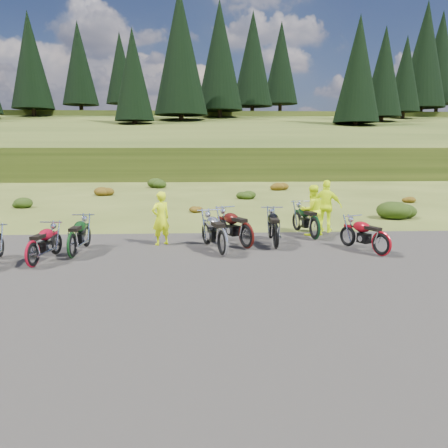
{
  "coord_description": "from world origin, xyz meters",
  "views": [
    {
      "loc": [
        -0.05,
        -10.92,
        2.95
      ],
      "look_at": [
        0.58,
        1.38,
        0.8
      ],
      "focal_mm": 35.0,
      "sensor_mm": 36.0,
      "label": 1
    }
  ],
  "objects": [
    {
      "name": "motorcycle_4",
      "position": [
        1.25,
        1.55,
        0.0
      ],
      "size": [
        1.66,
        2.26,
        1.14
      ],
      "primitive_type": null,
      "rotation": [
        0.0,
        0.0,
        2.06
      ],
      "color": "#450F0B",
      "rests_on": "ground"
    },
    {
      "name": "motorcycle_3",
      "position": [
        0.51,
        0.67,
        0.0
      ],
      "size": [
        1.34,
        2.33,
        1.16
      ],
      "primitive_type": null,
      "rotation": [
        0.0,
        0.0,
        1.86
      ],
      "color": "#AFAFB4",
      "rests_on": "ground"
    },
    {
      "name": "ground",
      "position": [
        0.0,
        0.0,
        0.0
      ],
      "size": [
        300.0,
        300.0,
        0.0
      ],
      "primitive_type": "plane",
      "color": "#424B19",
      "rests_on": "ground"
    },
    {
      "name": "shrub_6",
      "position": [
        5.4,
        19.8,
        0.38
      ],
      "size": [
        1.3,
        1.3,
        0.77
      ],
      "primitive_type": "ellipsoid",
      "color": "#5F310B",
      "rests_on": "ground"
    },
    {
      "name": "conifer_22",
      "position": [
        -3.0,
        56.0,
        16.77
      ],
      "size": [
        7.92,
        7.92,
        20.0
      ],
      "color": "black",
      "rests_on": "ground"
    },
    {
      "name": "hill_slope",
      "position": [
        0.0,
        50.0,
        0.0
      ],
      "size": [
        300.0,
        45.97,
        9.37
      ],
      "primitive_type": null,
      "rotation": [
        0.14,
        0.0,
        0.0
      ],
      "color": "#2C3E14",
      "rests_on": "ground"
    },
    {
      "name": "gravel_pad",
      "position": [
        0.0,
        -2.0,
        0.0
      ],
      "size": [
        20.0,
        12.0,
        0.04
      ],
      "primitive_type": "cube",
      "color": "black",
      "rests_on": "ground"
    },
    {
      "name": "conifer_27",
      "position": [
        27.0,
        55.0,
        14.06
      ],
      "size": [
        5.72,
        5.72,
        15.0
      ],
      "color": "black",
      "rests_on": "ground"
    },
    {
      "name": "motorcycle_2",
      "position": [
        -3.53,
        0.65,
        0.0
      ],
      "size": [
        0.73,
        2.03,
        1.05
      ],
      "primitive_type": null,
      "rotation": [
        0.0,
        0.0,
        1.54
      ],
      "color": "black",
      "rests_on": "ground"
    },
    {
      "name": "conifer_28",
      "position": [
        33.0,
        61.0,
        14.76
      ],
      "size": [
        5.28,
        5.28,
        14.0
      ],
      "color": "black",
      "rests_on": "ground"
    },
    {
      "name": "conifer_30",
      "position": [
        45.0,
        73.0,
        19.66
      ],
      "size": [
        7.48,
        7.48,
        19.0
      ],
      "color": "black",
      "rests_on": "ground"
    },
    {
      "name": "conifer_25",
      "position": [
        15.0,
        74.0,
        18.66
      ],
      "size": [
        6.6,
        6.6,
        17.0
      ],
      "color": "black",
      "rests_on": "ground"
    },
    {
      "name": "conifer_26",
      "position": [
        21.0,
        49.0,
        13.37
      ],
      "size": [
        6.16,
        6.16,
        16.0
      ],
      "color": "black",
      "rests_on": "ground"
    },
    {
      "name": "shrub_3",
      "position": [
        -3.3,
        21.9,
        0.46
      ],
      "size": [
        1.56,
        1.56,
        0.92
      ],
      "primitive_type": "ellipsoid",
      "color": "black",
      "rests_on": "ground"
    },
    {
      "name": "conifer_29",
      "position": [
        39.0,
        67.0,
        18.97
      ],
      "size": [
        7.92,
        7.92,
        20.0
      ],
      "color": "black",
      "rests_on": "ground"
    },
    {
      "name": "person_middle",
      "position": [
        -1.3,
        2.22,
        0.82
      ],
      "size": [
        0.71,
        0.66,
        1.64
      ],
      "primitive_type": "imported",
      "rotation": [
        0.0,
        0.0,
        3.74
      ],
      "color": "#D2ED0C",
      "rests_on": "ground"
    },
    {
      "name": "conifer_19",
      "position": [
        -21.0,
        69.0,
        17.36
      ],
      "size": [
        6.16,
        6.16,
        16.0
      ],
      "color": "black",
      "rests_on": "ground"
    },
    {
      "name": "shrub_1",
      "position": [
        -9.1,
        11.3,
        0.31
      ],
      "size": [
        1.03,
        1.03,
        0.61
      ],
      "primitive_type": "ellipsoid",
      "color": "black",
      "rests_on": "ground"
    },
    {
      "name": "motorcycle_7",
      "position": [
        3.58,
        2.75,
        0.0
      ],
      "size": [
        1.11,
        2.27,
        1.14
      ],
      "primitive_type": null,
      "rotation": [
        0.0,
        0.0,
        1.75
      ],
      "color": "black",
      "rests_on": "ground"
    },
    {
      "name": "conifer_20",
      "position": [
        -15.0,
        75.0,
        17.65
      ],
      "size": [
        5.72,
        5.72,
        15.0
      ],
      "color": "black",
      "rests_on": "ground"
    },
    {
      "name": "motorcycle_1",
      "position": [
        -4.25,
        -0.21,
        0.0
      ],
      "size": [
        0.88,
        1.97,
        0.99
      ],
      "primitive_type": null,
      "rotation": [
        0.0,
        0.0,
        1.43
      ],
      "color": "maroon",
      "rests_on": "ground"
    },
    {
      "name": "conifer_21",
      "position": [
        -9.0,
        50.0,
        12.56
      ],
      "size": [
        5.28,
        5.28,
        14.0
      ],
      "color": "black",
      "rests_on": "ground"
    },
    {
      "name": "shrub_8",
      "position": [
        11.2,
        12.4,
        0.23
      ],
      "size": [
        0.77,
        0.77,
        0.45
      ],
      "primitive_type": "ellipsoid",
      "color": "#5F310B",
      "rests_on": "ground"
    },
    {
      "name": "person_right_b",
      "position": [
        4.3,
        3.99,
        0.91
      ],
      "size": [
        1.16,
        0.88,
        1.83
      ],
      "primitive_type": "imported",
      "rotation": [
        0.0,
        0.0,
        2.67
      ],
      "color": "#D2ED0C",
      "rests_on": "ground"
    },
    {
      "name": "conifer_18",
      "position": [
        -27.0,
        63.0,
        16.66
      ],
      "size": [
        6.6,
        6.6,
        17.0
      ],
      "color": "black",
      "rests_on": "ground"
    },
    {
      "name": "shrub_2",
      "position": [
        -6.2,
        16.6,
        0.38
      ],
      "size": [
        1.3,
        1.3,
        0.77
      ],
      "primitive_type": "ellipsoid",
      "color": "#5F310B",
      "rests_on": "ground"
    },
    {
      "name": "motorcycle_5",
      "position": [
        2.11,
        1.46,
        0.0
      ],
      "size": [
        0.81,
        2.16,
        1.12
      ],
      "primitive_type": null,
      "rotation": [
        0.0,
        0.0,
        1.52
      ],
      "color": "black",
      "rests_on": "ground"
    },
    {
      "name": "motorcycle_6",
      "position": [
        4.85,
        0.48,
        0.0
      ],
      "size": [
        1.4,
        2.02,
        1.01
      ],
      "primitive_type": null,
      "rotation": [
        0.0,
        0.0,
        2.01
      ],
      "color": "maroon",
      "rests_on": "ground"
    },
    {
      "name": "conifer_23",
      "position": [
        3.0,
        62.0,
        17.47
      ],
      "size": [
        7.48,
        7.48,
        19.0
      ],
      "color": "black",
      "rests_on": "ground"
    },
    {
      "name": "shrub_5",
      "position": [
        2.5,
        14.5,
        0.31
      ],
      "size": [
        1.03,
        1.03,
        0.61
      ],
      "primitive_type": "ellipsoid",
      "color": "black",
      "rests_on": "ground"
    },
    {
      "name": "person_right_a",
      "position": [
        3.65,
        3.46,
        0.85
      ],
      "size": [
        0.97,
        0.85,
        1.71
      ],
      "primitive_type": "imported",
      "rotation": [
        0.0,
        0.0,
        3.42
      ],
      "color": "#D2ED0C",
      "rests_on": "ground"
    },
    {
      "name": "conifer_24",
      "position": [
        9.0,
        68.0,
        18.16
      ],
      "size": [
        7.04,
        7.04,
        18.0
      ],
      "color": "black",
      "rests_on": "ground"
    },
    {
      "name": "shrub_7",
      "position": [
        8.3,
        7.1,
        0.46
      ],
      "size": [
        1.56,
        1.56,
        0.92
      ],
      "primitive_type": "ellipsoid",
      "color": "black",
      "rests_on": "ground"
    },
    {
      "name": "shrub_4",
      "position": [
        -0.4,
        9.2,
        0.23
      ],
      "size": [
        0.77,
        0.77,
        0.45
      ],
      "primitive_type": "ellipsoid",
      "color": "#5F310B",
      "rests_on": "ground"
    },
    {
      "name": "hill_plateau",
      "position": [
        0.0,
        110.0,
        0.0
      ],
      "size": [
        300.0,
        90.0,
        9.17
      ],
      "primitive_type": "cube",
      "color": "#2C3E14",
      "rests_on": "ground"
    }
  ]
}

